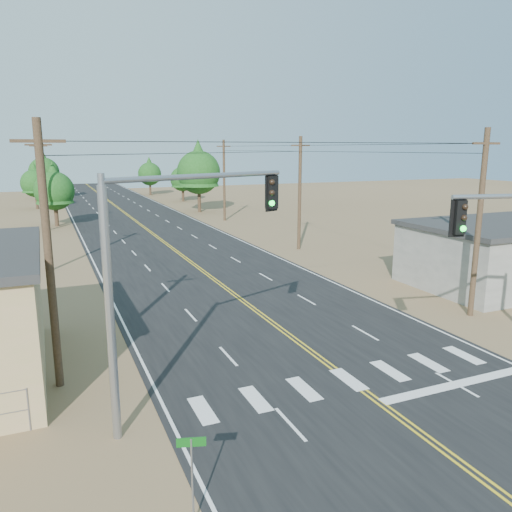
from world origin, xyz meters
TOP-DOWN VIEW (x-y plane):
  - road at (0.00, 30.00)m, footprint 15.00×200.00m
  - utility_pole_left_near at (-10.50, 12.00)m, footprint 1.80×0.30m
  - utility_pole_left_mid at (-10.50, 32.00)m, footprint 1.80×0.30m
  - utility_pole_left_far at (-10.50, 52.00)m, footprint 1.80×0.30m
  - utility_pole_right_near at (10.50, 12.00)m, footprint 1.80×0.30m
  - utility_pole_right_mid at (10.50, 32.00)m, footprint 1.80×0.30m
  - utility_pole_right_far at (10.50, 52.00)m, footprint 1.80×0.30m
  - signal_mast_left at (-6.93, 8.29)m, footprint 7.01×2.96m
  - street_sign at (-7.80, 2.91)m, footprint 0.68×0.23m
  - tree_left_near at (-9.22, 55.36)m, footprint 4.50×4.50m
  - tree_left_mid at (-11.38, 75.07)m, footprint 4.18×4.18m
  - tree_left_far at (-9.93, 90.46)m, footprint 5.22×5.22m
  - tree_right_near at (10.10, 61.61)m, footprint 6.13×6.13m
  - tree_right_mid at (11.76, 76.82)m, footprint 4.17×4.17m
  - tree_right_far at (9.00, 91.10)m, footprint 4.44×4.44m

SIDE VIEW (x-z plane):
  - road at x=0.00m, z-range 0.00..0.02m
  - street_sign at x=-7.80m, z-range 0.40..2.75m
  - tree_right_mid at x=11.76m, z-range 0.77..7.72m
  - tree_left_mid at x=-11.38m, z-range 0.78..7.73m
  - tree_right_far at x=9.00m, z-range 0.83..8.23m
  - tree_left_near at x=-9.22m, z-range 0.83..8.34m
  - utility_pole_left_near at x=-10.50m, z-range 0.12..10.12m
  - utility_pole_left_mid at x=-10.50m, z-range 0.12..10.12m
  - utility_pole_left_far at x=-10.50m, z-range 0.12..10.12m
  - utility_pole_right_near at x=10.50m, z-range 0.12..10.12m
  - utility_pole_right_mid at x=10.50m, z-range 0.12..10.12m
  - utility_pole_right_far at x=10.50m, z-range 0.12..10.12m
  - tree_left_far at x=-9.93m, z-range 0.97..9.67m
  - signal_mast_left at x=-6.93m, z-range 1.51..9.78m
  - tree_right_near at x=10.10m, z-range 1.14..11.35m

